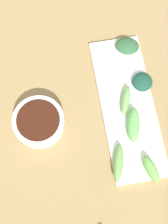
# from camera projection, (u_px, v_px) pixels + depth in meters

# --- Properties ---
(tabletop) EXTENTS (2.10, 2.10, 0.02)m
(tabletop) POSITION_uv_depth(u_px,v_px,m) (89.00, 117.00, 0.81)
(tabletop) COLOR #967A4C
(tabletop) RESTS_ON ground
(sauce_bowl) EXTENTS (0.13, 0.13, 0.04)m
(sauce_bowl) POSITION_uv_depth(u_px,v_px,m) (39.00, 121.00, 0.78)
(sauce_bowl) COLOR white
(sauce_bowl) RESTS_ON tabletop
(serving_plate) EXTENTS (0.13, 0.39, 0.01)m
(serving_plate) POSITION_uv_depth(u_px,v_px,m) (127.00, 106.00, 0.81)
(serving_plate) COLOR white
(serving_plate) RESTS_ON tabletop
(broccoli_stalk_0) EXTENTS (0.05, 0.10, 0.03)m
(broccoli_stalk_0) POSITION_uv_depth(u_px,v_px,m) (118.00, 163.00, 0.75)
(broccoli_stalk_0) COLOR #6AA14E
(broccoli_stalk_0) RESTS_ON serving_plate
(broccoli_stalk_1) EXTENTS (0.05, 0.08, 0.03)m
(broccoli_stalk_1) POSITION_uv_depth(u_px,v_px,m) (126.00, 100.00, 0.79)
(broccoli_stalk_1) COLOR #73AB5A
(broccoli_stalk_1) RESTS_ON serving_plate
(broccoli_stalk_2) EXTENTS (0.05, 0.09, 0.03)m
(broccoli_stalk_2) POSITION_uv_depth(u_px,v_px,m) (133.00, 125.00, 0.77)
(broccoli_stalk_2) COLOR #64B557
(broccoli_stalk_2) RESTS_ON serving_plate
(broccoli_leafy_3) EXTENTS (0.07, 0.06, 0.02)m
(broccoli_leafy_3) POSITION_uv_depth(u_px,v_px,m) (127.00, 46.00, 0.83)
(broccoli_leafy_3) COLOR #2E5934
(broccoli_leafy_3) RESTS_ON serving_plate
(broccoli_stalk_4) EXTENTS (0.04, 0.07, 0.03)m
(broccoli_stalk_4) POSITION_uv_depth(u_px,v_px,m) (151.00, 169.00, 0.74)
(broccoli_stalk_4) COLOR #6BB450
(broccoli_stalk_4) RESTS_ON serving_plate
(broccoli_leafy_5) EXTENTS (0.05, 0.06, 0.02)m
(broccoli_leafy_5) POSITION_uv_depth(u_px,v_px,m) (142.00, 82.00, 0.81)
(broccoli_leafy_5) COLOR #174735
(broccoli_leafy_5) RESTS_ON serving_plate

